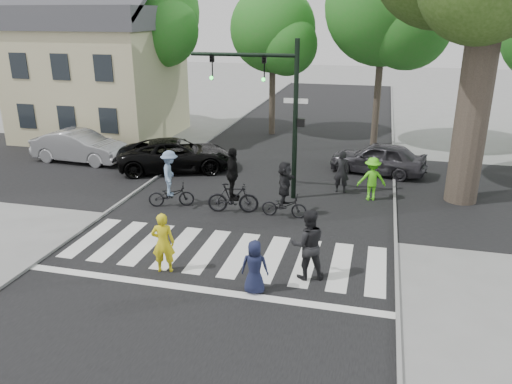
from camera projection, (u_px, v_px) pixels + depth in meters
The scene contains 23 objects.
ground at pixel (213, 268), 14.16m from camera, with size 120.00×120.00×0.00m, color gray.
road_stem at pixel (256, 206), 18.72m from camera, with size 10.00×70.00×0.01m, color black.
road_cross at pixel (273, 181), 21.46m from camera, with size 70.00×10.00×0.01m, color black.
curb_left at pixel (133, 194), 19.87m from camera, with size 0.10×70.00×0.10m, color gray.
curb_right at pixel (395, 217), 17.55m from camera, with size 0.10×70.00×0.10m, color gray.
crosswalk at pixel (220, 257), 14.76m from camera, with size 10.00×3.85×0.01m.
traffic_signal at pixel (273, 97), 18.42m from camera, with size 4.45×0.29×6.00m.
bg_tree_0 at pixel (79, 25), 29.85m from camera, with size 5.46×5.20×8.97m.
bg_tree_1 at pixel (152, 17), 28.04m from camera, with size 6.09×5.80×9.80m.
bg_tree_2 at pixel (276, 33), 27.78m from camera, with size 5.04×4.80×8.40m.
bg_tree_3 at pixel (390, 11), 24.76m from camera, with size 6.30×6.00×10.20m.
house at pixel (99, 70), 28.28m from camera, with size 8.40×8.10×8.82m.
pedestrian_woman at pixel (163, 243), 13.71m from camera, with size 0.64×0.42×1.75m, color yellow.
pedestrian_child at pixel (255, 267), 12.72m from camera, with size 0.71×0.46×1.45m, color #181D39.
pedestrian_adult at pixel (308, 244), 13.34m from camera, with size 0.96×0.75×1.98m, color black.
cyclist_left at pixel (171, 183), 18.41m from camera, with size 1.79×1.24×2.14m.
cyclist_mid at pixel (233, 187), 17.82m from camera, with size 1.90×1.18×2.40m.
cyclist_right at pixel (284, 193), 17.43m from camera, with size 1.61×1.50×2.04m.
car_suv at pixel (176, 155), 22.78m from camera, with size 2.41×5.23×1.45m, color black.
car_silver at pixel (80, 146), 24.11m from camera, with size 1.62×4.63×1.53m, color #A5A6A9.
car_grey at pixel (378, 158), 22.31m from camera, with size 1.69×4.20×1.43m, color #302F34.
bystander_hivis at pixel (372, 179), 19.08m from camera, with size 1.09×0.63×1.69m, color #53D51B.
bystander_dark at pixel (341, 172), 19.90m from camera, with size 0.64×0.42×1.74m, color black.
Camera 1 is at (4.26, -11.92, 6.82)m, focal length 35.00 mm.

